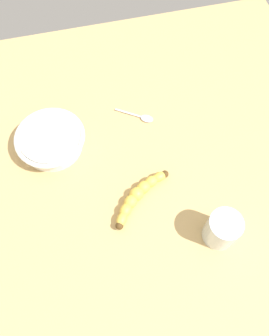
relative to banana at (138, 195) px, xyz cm
name	(u,v)px	position (x,y,z in cm)	size (l,w,h in cm)	color
wooden_tabletop	(137,190)	(-0.25, -2.86, -3.19)	(120.00, 120.00, 3.00)	tan
banana	(138,195)	(0.00, 0.00, 0.00)	(15.99, 12.51, 3.38)	#EBC749
smoothie_glass	(222,229)	(-15.87, 13.34, 2.85)	(7.48, 7.48, 9.08)	silver
ceramic_bowl	(51,140)	(18.52, -19.74, 1.39)	(18.12, 18.12, 5.21)	white
teaspoon	(145,118)	(-7.32, -22.65, -1.29)	(10.14, 7.39, 0.80)	silver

